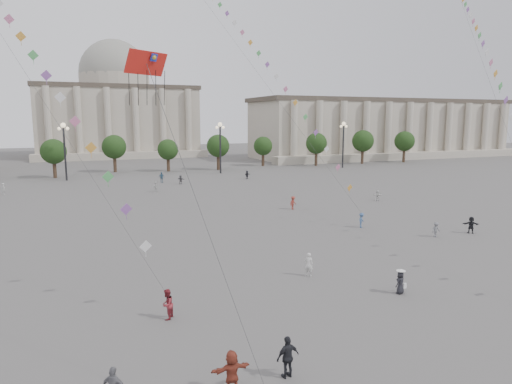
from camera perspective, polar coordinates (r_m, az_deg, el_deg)
name	(u,v)px	position (r m, az deg, el deg)	size (l,w,h in m)	color
ground	(342,318)	(27.78, 10.73, -15.20)	(360.00, 360.00, 0.00)	#4E4B49
hall_east	(384,128)	(145.46, 15.75, 7.65)	(84.00, 26.22, 17.20)	#ACA390
hall_central	(116,109)	(151.04, -17.05, 9.84)	(48.30, 34.30, 35.50)	#ACA390
tree_row	(141,147)	(100.30, -14.12, 5.46)	(137.12, 5.12, 8.00)	#36291B
lamp_post_mid_west	(64,141)	(91.24, -22.86, 5.91)	(2.00, 0.90, 10.65)	#262628
lamp_post_mid_east	(220,138)	(95.72, -4.50, 6.71)	(2.00, 0.90, 10.65)	#262628
lamp_post_far_east	(343,136)	(108.63, 10.87, 6.87)	(2.00, 0.90, 10.65)	#262628
person_crowd_0	(162,177)	(83.60, -11.73, 1.81)	(1.13, 0.47, 1.93)	#315470
person_crowd_3	(471,225)	(50.62, 25.29, -3.74)	(1.58, 0.50, 1.71)	black
person_crowd_4	(156,186)	(73.36, -12.44, 0.70)	(1.62, 0.52, 1.75)	silver
person_crowd_6	(436,229)	(47.72, 21.59, -4.38)	(0.97, 0.56, 1.50)	slate
person_crowd_7	(377,195)	(66.12, 14.95, -0.42)	(1.37, 0.44, 1.48)	silver
person_crowd_8	(293,203)	(57.92, 4.65, -1.36)	(1.09, 0.63, 1.69)	maroon
person_crowd_9	(247,175)	(86.87, -1.12, 2.17)	(1.51, 0.48, 1.63)	black
person_crowd_10	(4,189)	(79.10, -28.99, 0.36)	(0.63, 0.41, 1.73)	#B8B8B4
person_crowd_12	(181,180)	(81.29, -9.40, 1.55)	(1.48, 0.47, 1.60)	#58565B
person_crowd_13	(309,264)	(33.89, 6.62, -8.97)	(0.64, 0.42, 1.76)	silver
tourist_2	(232,372)	(20.52, -3.05, -21.51)	(1.72, 0.55, 1.85)	brown
tourist_4	(288,357)	(21.50, 4.00, -19.87)	(1.13, 0.47, 1.92)	black
kite_flyer_0	(167,304)	(27.31, -11.05, -13.61)	(0.87, 0.68, 1.79)	maroon
kite_flyer_1	(362,220)	(49.47, 13.05, -3.45)	(1.02, 0.59, 1.58)	#3A5883
hat_person	(400,282)	(31.90, 17.61, -10.62)	(0.86, 0.70, 1.69)	black
dragon_kite	(148,80)	(21.95, -13.40, 13.42)	(2.38, 4.82, 14.88)	red
kite_train_mid	(224,15)	(68.05, -4.05, 21.24)	(14.19, 44.74, 64.99)	#3F3F3F
kite_train_east	(481,45)	(60.50, 26.32, 16.19)	(34.86, 44.73, 67.07)	#3F3F3F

